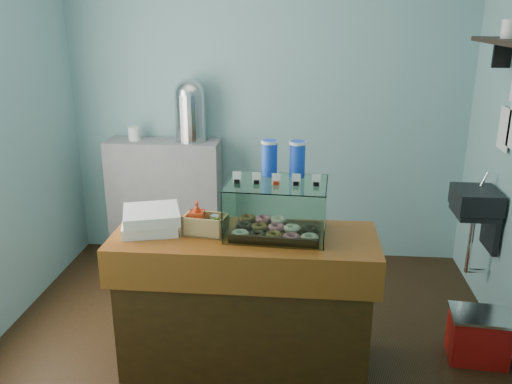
# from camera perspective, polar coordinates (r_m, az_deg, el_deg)

# --- Properties ---
(ground) EXTENTS (3.50, 3.50, 0.00)m
(ground) POSITION_cam_1_polar(r_m,az_deg,el_deg) (3.91, -0.72, -15.35)
(ground) COLOR black
(ground) RESTS_ON ground
(room_shell) EXTENTS (3.54, 3.04, 2.82)m
(room_shell) POSITION_cam_1_polar(r_m,az_deg,el_deg) (3.29, -0.37, 10.23)
(room_shell) COLOR #7CB1B6
(room_shell) RESTS_ON ground
(counter) EXTENTS (1.60, 0.60, 0.90)m
(counter) POSITION_cam_1_polar(r_m,az_deg,el_deg) (3.45, -1.20, -11.37)
(counter) COLOR #3C240B
(counter) RESTS_ON ground
(back_shelf) EXTENTS (1.00, 0.32, 1.10)m
(back_shelf) POSITION_cam_1_polar(r_m,az_deg,el_deg) (4.99, -9.49, -0.83)
(back_shelf) COLOR gray
(back_shelf) RESTS_ON ground
(display_case) EXTENTS (0.62, 0.47, 0.54)m
(display_case) POSITION_cam_1_polar(r_m,az_deg,el_deg) (3.25, 2.23, -1.32)
(display_case) COLOR black
(display_case) RESTS_ON counter
(condiment_crate) EXTENTS (0.27, 0.19, 0.20)m
(condiment_crate) POSITION_cam_1_polar(r_m,az_deg,el_deg) (3.28, -5.58, -3.19)
(condiment_crate) COLOR tan
(condiment_crate) RESTS_ON counter
(pastry_boxes) EXTENTS (0.42, 0.42, 0.13)m
(pastry_boxes) POSITION_cam_1_polar(r_m,az_deg,el_deg) (3.38, -11.00, -2.88)
(pastry_boxes) COLOR white
(pastry_boxes) RESTS_ON counter
(coffee_urn) EXTENTS (0.29, 0.29, 0.54)m
(coffee_urn) POSITION_cam_1_polar(r_m,az_deg,el_deg) (4.74, -6.94, 8.70)
(coffee_urn) COLOR silver
(coffee_urn) RESTS_ON back_shelf
(red_cooler) EXTENTS (0.40, 0.32, 0.33)m
(red_cooler) POSITION_cam_1_polar(r_m,az_deg,el_deg) (3.93, 22.35, -13.84)
(red_cooler) COLOR red
(red_cooler) RESTS_ON ground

